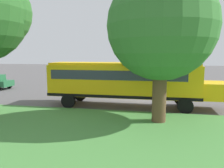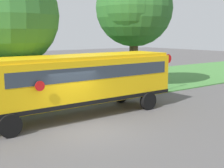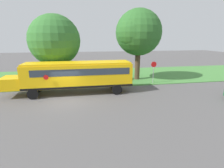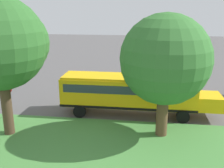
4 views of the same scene
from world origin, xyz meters
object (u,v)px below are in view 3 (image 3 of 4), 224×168
(oak_tree_beside_bus, at_px, (55,40))
(oak_tree_roadside_mid, at_px, (137,33))
(school_bus, at_px, (76,75))
(stop_sign, at_px, (154,70))

(oak_tree_beside_bus, xyz_separation_m, oak_tree_roadside_mid, (-0.97, 10.01, 0.94))
(school_bus, bearing_deg, oak_tree_roadside_mid, 119.99)
(oak_tree_beside_bus, relative_size, stop_sign, 2.95)
(school_bus, xyz_separation_m, oak_tree_roadside_mid, (-4.49, 7.78, 4.23))
(school_bus, xyz_separation_m, oak_tree_beside_bus, (-3.52, -2.23, 3.29))
(school_bus, height_order, oak_tree_beside_bus, oak_tree_beside_bus)
(oak_tree_roadside_mid, height_order, stop_sign, oak_tree_roadside_mid)
(school_bus, bearing_deg, oak_tree_beside_bus, -147.67)
(oak_tree_roadside_mid, relative_size, stop_sign, 3.32)
(stop_sign, bearing_deg, school_bus, -76.72)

